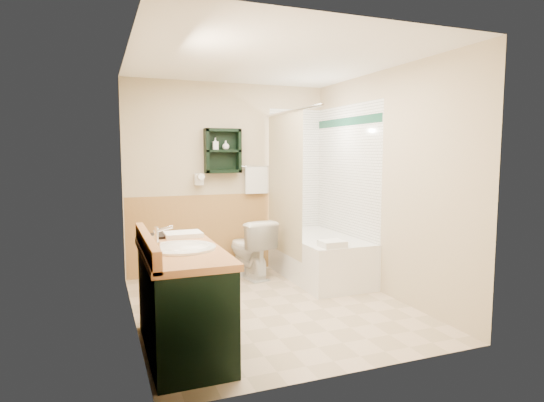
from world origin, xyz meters
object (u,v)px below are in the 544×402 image
Objects in this scene: vanity at (183,300)px; vanity_book at (151,224)px; toilet at (250,249)px; soap_bottle_b at (226,146)px; soap_bottle_a at (215,147)px; hair_dryer at (199,179)px; bathtub at (319,257)px; wall_shelf at (223,151)px.

vanity_book is at bearing 107.08° from vanity.
soap_bottle_b is at bearing -66.31° from toilet.
toilet is 4.95× the size of soap_bottle_a.
toilet is at bearing 25.11° from vanity_book.
bathtub is (1.33, -0.67, -0.94)m from hair_dryer.
wall_shelf is 2.57m from vanity.
wall_shelf reaches higher than soap_bottle_b.
vanity is (-0.59, -2.14, -0.80)m from hair_dryer.
soap_bottle_a reaches higher than hair_dryer.
soap_bottle_b is at bearing 0.00° from soap_bottle_a.
vanity is 8.60× the size of soap_bottle_a.
hair_dryer is at bearing 175.24° from wall_shelf.
wall_shelf is 0.07m from soap_bottle_b.
toilet is (-0.78, 0.34, 0.10)m from bathtub.
hair_dryer is 0.53m from soap_bottle_b.
bathtub is 2.38m from vanity_book.
vanity is 0.84× the size of bathtub.
wall_shelf is at bearing 147.68° from bathtub.
soap_bottle_a is at bearing 180.00° from soap_bottle_b.
vanity_book is at bearing 33.67° from toilet.
soap_bottle_a is at bearing 150.11° from bathtub.
vanity_book is 2.15× the size of soap_bottle_b.
bathtub is at bearing 37.41° from vanity.
wall_shelf reaches higher than bathtub.
vanity_book is (-2.08, -0.93, 0.66)m from bathtub.
soap_bottle_b is (-0.99, 0.64, 1.35)m from bathtub.
soap_bottle_b is (0.93, 2.11, 1.21)m from vanity.
hair_dryer is at bearing 45.53° from vanity_book.
hair_dryer reaches higher than toilet.
hair_dryer is 1.00× the size of vanity_book.
vanity is 11.36× the size of soap_bottle_b.
hair_dryer is (-0.30, 0.02, -0.35)m from wall_shelf.
wall_shelf is 0.37× the size of bathtub.
vanity is at bearing -110.76° from soap_bottle_a.
soap_bottle_b is at bearing -7.48° from wall_shelf.
hair_dryer is 1.64× the size of soap_bottle_a.
soap_bottle_a is (0.80, 2.11, 1.20)m from vanity.
vanity_book is 1.63× the size of soap_bottle_a.
toilet is at bearing 57.76° from vanity.
soap_bottle_a is (-0.34, 0.30, 1.24)m from toilet.
vanity_book is at bearing -155.92° from bathtub.
wall_shelf is at bearing 3.03° from soap_bottle_a.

